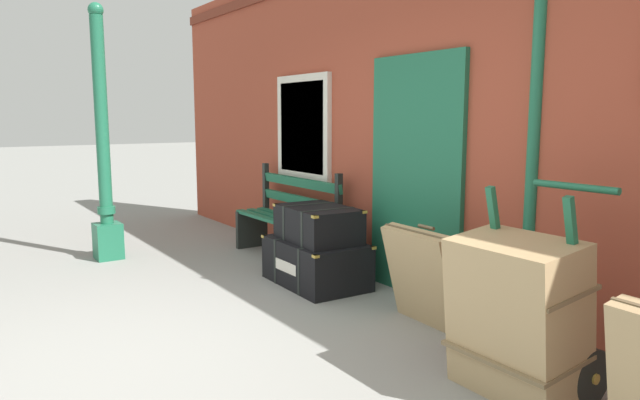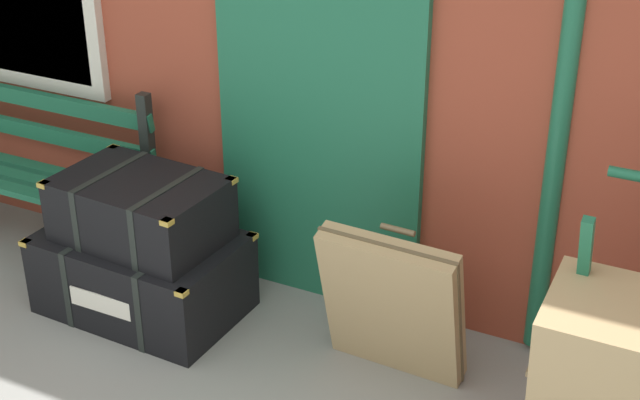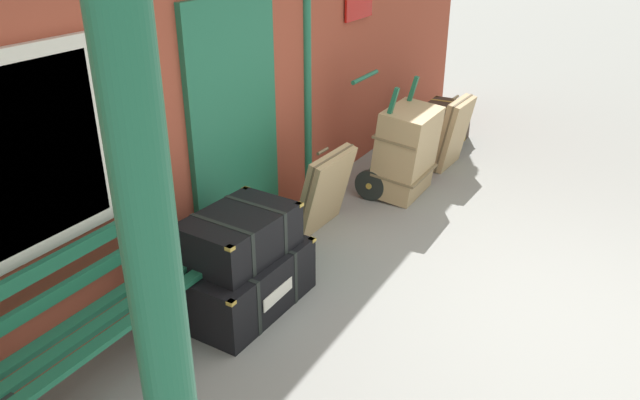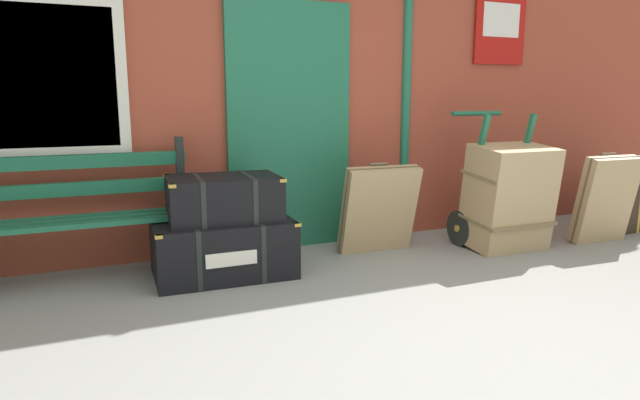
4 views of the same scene
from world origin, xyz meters
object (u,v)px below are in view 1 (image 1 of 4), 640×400
Objects in this scene: steamer_trunk_base at (316,262)px; steamer_trunk_middle at (318,224)px; platform_bench at (288,220)px; porters_trolley at (535,342)px; large_brown_trunk at (517,316)px; suitcase_slate at (423,277)px; lamp_post at (104,166)px.

steamer_trunk_middle reaches higher than steamer_trunk_base.
platform_bench is 1.04m from steamer_trunk_middle.
platform_bench is at bearing 173.88° from porters_trolley.
steamer_trunk_base is 0.37m from steamer_trunk_middle.
large_brown_trunk is 1.20× the size of suitcase_slate.
suitcase_slate is (-1.09, 0.33, -0.08)m from large_brown_trunk.
large_brown_trunk reaches higher than steamer_trunk_middle.
steamer_trunk_base is 2.45m from porters_trolley.
porters_trolley reaches higher than steamer_trunk_middle.
platform_bench is (1.13, 1.66, -0.59)m from lamp_post.
suitcase_slate is (-1.09, 0.15, 0.11)m from porters_trolley.
steamer_trunk_middle is at bearing 173.47° from large_brown_trunk.
platform_bench is 3.47m from large_brown_trunk.
platform_bench is 1.05m from steamer_trunk_base.
porters_trolley reaches higher than steamer_trunk_base.
suitcase_slate is at bearing -5.25° from platform_bench.
lamp_post is 2.33× the size of porters_trolley.
lamp_post reaches higher than platform_bench.
porters_trolley is at bearing -2.36° from steamer_trunk_middle.
suitcase_slate is at bearing 163.15° from large_brown_trunk.
suitcase_slate reaches higher than steamer_trunk_base.
suitcase_slate is at bearing 2.68° from steamer_trunk_base.
platform_bench is 1.35× the size of porters_trolley.
steamer_trunk_middle is 1.10× the size of suitcase_slate.
large_brown_trunk is at bearing -90.00° from porters_trolley.
lamp_post is 4.72m from large_brown_trunk.
lamp_post is at bearing -146.87° from steamer_trunk_base.
platform_bench is at bearing 174.75° from suitcase_slate.
platform_bench is at bearing 165.05° from steamer_trunk_middle.
platform_bench reaches higher than suitcase_slate.
lamp_post is 1.72× the size of platform_bench.
steamer_trunk_middle is at bearing 177.64° from porters_trolley.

